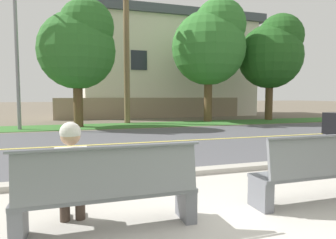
{
  "coord_description": "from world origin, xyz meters",
  "views": [
    {
      "loc": [
        -1.84,
        -2.91,
        1.53
      ],
      "look_at": [
        0.19,
        3.43,
        1.0
      ],
      "focal_mm": 31.75,
      "sensor_mm": 36.0,
      "label": 1
    }
  ],
  "objects_px": {
    "seated_person_white": "(71,172)",
    "palm_tree_tall": "(126,5)",
    "bench_left": "(110,192)",
    "shade_tree_left": "(211,43)",
    "streetlamp": "(17,37)",
    "shade_tree_centre": "(273,52)",
    "bench_right": "(321,171)",
    "shade_tree_far_left": "(79,45)"
  },
  "relations": [
    {
      "from": "bench_right",
      "to": "palm_tree_tall",
      "type": "distance_m",
      "value": 14.53
    },
    {
      "from": "shade_tree_centre",
      "to": "seated_person_white",
      "type": "bearing_deg",
      "value": -133.85
    },
    {
      "from": "bench_left",
      "to": "shade_tree_left",
      "type": "xyz_separation_m",
      "value": [
        7.45,
        12.8,
        4.18
      ]
    },
    {
      "from": "shade_tree_far_left",
      "to": "shade_tree_left",
      "type": "xyz_separation_m",
      "value": [
        7.45,
        0.93,
        0.66
      ]
    },
    {
      "from": "bench_right",
      "to": "palm_tree_tall",
      "type": "bearing_deg",
      "value": 91.85
    },
    {
      "from": "palm_tree_tall",
      "to": "seated_person_white",
      "type": "bearing_deg",
      "value": -102.6
    },
    {
      "from": "shade_tree_left",
      "to": "palm_tree_tall",
      "type": "xyz_separation_m",
      "value": [
        -4.93,
        0.43,
        1.8
      ]
    },
    {
      "from": "shade_tree_left",
      "to": "shade_tree_centre",
      "type": "xyz_separation_m",
      "value": [
        4.24,
        -0.05,
        -0.35
      ]
    },
    {
      "from": "bench_right",
      "to": "seated_person_white",
      "type": "bearing_deg",
      "value": 177.04
    },
    {
      "from": "palm_tree_tall",
      "to": "shade_tree_centre",
      "type": "bearing_deg",
      "value": -3.0
    },
    {
      "from": "shade_tree_centre",
      "to": "palm_tree_tall",
      "type": "relative_size",
      "value": 0.82
    },
    {
      "from": "shade_tree_far_left",
      "to": "palm_tree_tall",
      "type": "relative_size",
      "value": 0.76
    },
    {
      "from": "bench_left",
      "to": "palm_tree_tall",
      "type": "distance_m",
      "value": 14.74
    },
    {
      "from": "shade_tree_far_left",
      "to": "shade_tree_centre",
      "type": "distance_m",
      "value": 11.73
    },
    {
      "from": "shade_tree_centre",
      "to": "bench_left",
      "type": "bearing_deg",
      "value": -132.51
    },
    {
      "from": "bench_right",
      "to": "shade_tree_centre",
      "type": "xyz_separation_m",
      "value": [
        8.74,
        12.76,
        3.83
      ]
    },
    {
      "from": "shade_tree_centre",
      "to": "shade_tree_far_left",
      "type": "bearing_deg",
      "value": -175.67
    },
    {
      "from": "bench_right",
      "to": "streetlamp",
      "type": "height_order",
      "value": "streetlamp"
    },
    {
      "from": "streetlamp",
      "to": "shade_tree_far_left",
      "type": "relative_size",
      "value": 1.19
    },
    {
      "from": "seated_person_white",
      "to": "palm_tree_tall",
      "type": "xyz_separation_m",
      "value": [
        2.92,
        13.06,
        5.77
      ]
    },
    {
      "from": "bench_right",
      "to": "shade_tree_left",
      "type": "distance_m",
      "value": 14.2
    },
    {
      "from": "bench_left",
      "to": "shade_tree_left",
      "type": "height_order",
      "value": "shade_tree_left"
    },
    {
      "from": "shade_tree_left",
      "to": "shade_tree_centre",
      "type": "distance_m",
      "value": 4.25
    },
    {
      "from": "bench_left",
      "to": "bench_right",
      "type": "height_order",
      "value": "same"
    },
    {
      "from": "bench_left",
      "to": "seated_person_white",
      "type": "distance_m",
      "value": 0.48
    },
    {
      "from": "bench_left",
      "to": "shade_tree_left",
      "type": "distance_m",
      "value": 15.39
    },
    {
      "from": "bench_left",
      "to": "palm_tree_tall",
      "type": "xyz_separation_m",
      "value": [
        2.52,
        13.24,
        5.98
      ]
    },
    {
      "from": "shade_tree_left",
      "to": "shade_tree_centre",
      "type": "relative_size",
      "value": 1.08
    },
    {
      "from": "bench_right",
      "to": "shade_tree_far_left",
      "type": "relative_size",
      "value": 0.33
    },
    {
      "from": "shade_tree_left",
      "to": "palm_tree_tall",
      "type": "relative_size",
      "value": 0.89
    },
    {
      "from": "seated_person_white",
      "to": "palm_tree_tall",
      "type": "relative_size",
      "value": 0.16
    },
    {
      "from": "shade_tree_left",
      "to": "bench_right",
      "type": "bearing_deg",
      "value": -109.38
    },
    {
      "from": "shade_tree_centre",
      "to": "palm_tree_tall",
      "type": "bearing_deg",
      "value": 177.0
    },
    {
      "from": "streetlamp",
      "to": "shade_tree_left",
      "type": "height_order",
      "value": "streetlamp"
    },
    {
      "from": "shade_tree_far_left",
      "to": "palm_tree_tall",
      "type": "height_order",
      "value": "palm_tree_tall"
    },
    {
      "from": "seated_person_white",
      "to": "palm_tree_tall",
      "type": "distance_m",
      "value": 14.58
    },
    {
      "from": "bench_left",
      "to": "streetlamp",
      "type": "relative_size",
      "value": 0.28
    },
    {
      "from": "streetlamp",
      "to": "palm_tree_tall",
      "type": "xyz_separation_m",
      "value": [
        5.21,
        1.53,
        2.28
      ]
    },
    {
      "from": "shade_tree_centre",
      "to": "shade_tree_left",
      "type": "bearing_deg",
      "value": 179.36
    },
    {
      "from": "bench_left",
      "to": "bench_right",
      "type": "relative_size",
      "value": 1.0
    },
    {
      "from": "bench_left",
      "to": "shade_tree_centre",
      "type": "distance_m",
      "value": 17.72
    },
    {
      "from": "bench_right",
      "to": "palm_tree_tall",
      "type": "relative_size",
      "value": 0.25
    }
  ]
}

